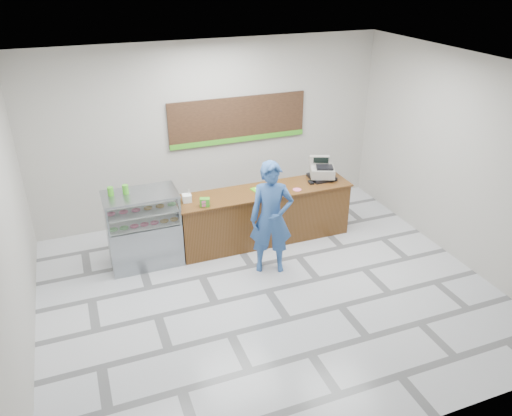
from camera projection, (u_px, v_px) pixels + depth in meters
name	position (u px, v px, depth m)	size (l,w,h in m)	color
floor	(268.00, 291.00, 8.03)	(7.00, 7.00, 0.00)	silver
back_wall	(211.00, 132.00, 9.75)	(7.00, 7.00, 0.00)	#B5AFA6
ceiling	(271.00, 70.00, 6.46)	(7.00, 7.00, 0.00)	silver
sales_counter	(264.00, 215.00, 9.27)	(3.26, 0.76, 1.03)	brown
display_case	(144.00, 228.00, 8.49)	(1.22, 0.72, 1.33)	gray
menu_board	(238.00, 120.00, 9.81)	(2.80, 0.06, 0.90)	black
cash_register	(322.00, 171.00, 9.45)	(0.58, 0.59, 0.42)	black
card_terminal	(311.00, 182.00, 9.30)	(0.07, 0.15, 0.04)	black
serving_tray	(262.00, 189.00, 9.06)	(0.41, 0.33, 0.02)	#56CF17
napkin_box	(187.00, 198.00, 8.59)	(0.15, 0.15, 0.13)	white
straw_cup	(189.00, 198.00, 8.62)	(0.07, 0.07, 0.11)	silver
promo_box	(205.00, 202.00, 8.43)	(0.16, 0.11, 0.14)	green
donut_decal	(297.00, 190.00, 9.05)	(0.16, 0.16, 0.00)	#EA648E
green_cup_left	(111.00, 191.00, 8.10)	(0.10, 0.10, 0.15)	green
green_cup_right	(125.00, 189.00, 8.16)	(0.10, 0.10, 0.16)	green
customer	(271.00, 218.00, 8.18)	(0.71, 0.47, 1.95)	#2F5696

